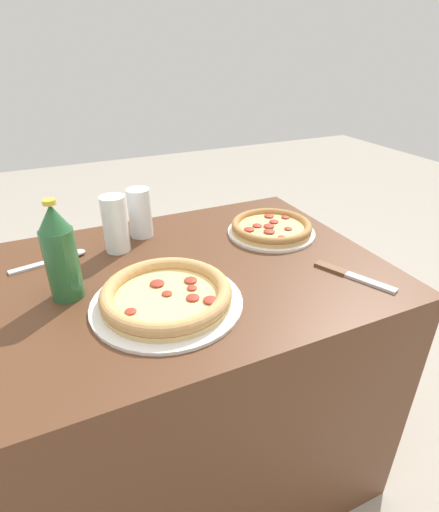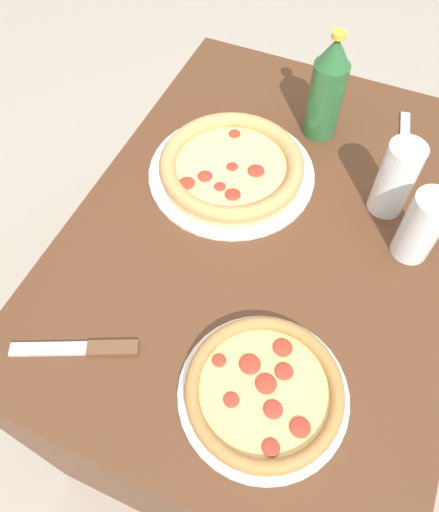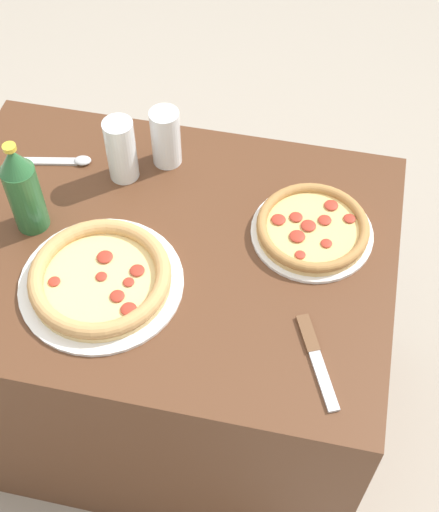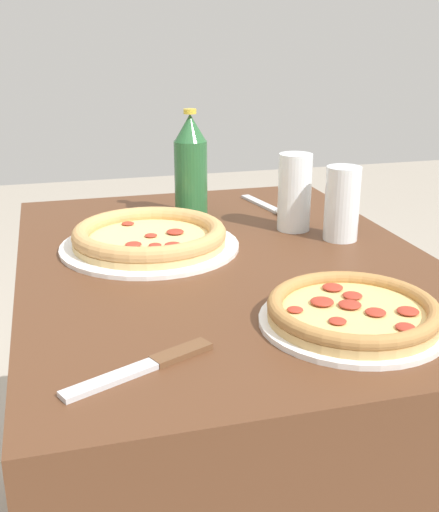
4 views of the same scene
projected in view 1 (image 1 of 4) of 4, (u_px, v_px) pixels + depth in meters
The scene contains 9 objects.
ground_plane at pixel (195, 457), 1.37m from camera, with size 8.00×8.00×0.00m, color #A89E8E.
table at pixel (191, 377), 1.19m from camera, with size 0.99×0.73×0.75m.
pizza_margherita at pixel (271, 228), 1.19m from camera, with size 0.26×0.26×0.04m.
pizza_salami at pixel (167, 296), 0.87m from camera, with size 0.33×0.33×0.05m.
glass_iced_tea at pixel (140, 215), 1.16m from camera, with size 0.07×0.07×0.14m.
glass_orange_juice at pixel (116, 226), 1.07m from camera, with size 0.07×0.07×0.16m.
beer_bottle at pixel (60, 253), 0.85m from camera, with size 0.07×0.07×0.23m.
knife at pixel (350, 275), 0.98m from camera, with size 0.11×0.20×0.01m.
spoon at pixel (59, 259), 1.05m from camera, with size 0.20×0.06×0.01m.
Camera 1 is at (0.29, 0.83, 1.26)m, focal length 28.00 mm.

